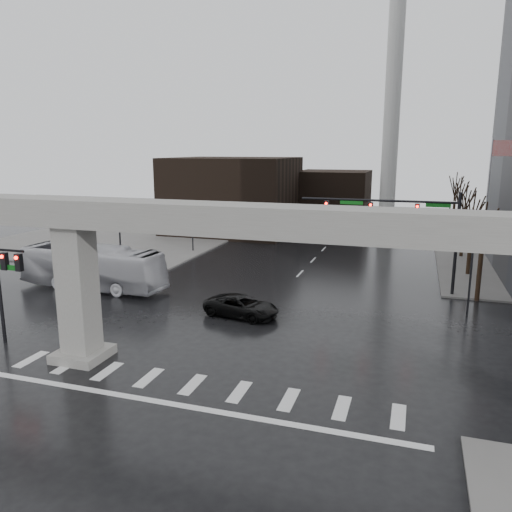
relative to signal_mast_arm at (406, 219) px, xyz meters
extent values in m
plane|color=black|center=(-8.99, -18.80, -5.83)|extent=(160.00, 160.00, 0.00)
cube|color=slate|center=(-34.99, 17.20, -5.75)|extent=(28.00, 36.00, 0.15)
cube|color=gray|center=(-8.99, -18.80, 2.17)|extent=(48.00, 2.20, 1.40)
cube|color=gray|center=(-15.99, -18.80, -2.18)|extent=(1.60, 1.60, 7.30)
cube|color=gray|center=(-15.99, -18.80, -5.58)|extent=(2.60, 2.60, 0.50)
cube|color=black|center=(-22.99, 23.20, -0.83)|extent=(16.00, 14.00, 10.00)
cube|color=black|center=(-10.99, 33.20, -1.83)|extent=(10.00, 10.00, 8.00)
cylinder|color=silver|center=(-2.99, 27.20, 9.17)|extent=(2.00, 2.00, 30.00)
cylinder|color=gray|center=(-2.99, 27.20, -5.23)|extent=(3.60, 3.60, 1.20)
cylinder|color=black|center=(3.81, 0.00, -1.83)|extent=(0.24, 0.24, 8.00)
cylinder|color=black|center=(-2.19, 0.00, 1.37)|extent=(12.00, 0.18, 0.18)
cube|color=black|center=(0.81, 0.00, 0.72)|extent=(0.35, 0.30, 1.00)
cube|color=black|center=(-2.69, 0.00, 0.72)|extent=(0.35, 0.30, 1.00)
cube|color=black|center=(-6.19, 0.00, 0.72)|extent=(0.35, 0.30, 1.00)
sphere|color=#FF0C05|center=(0.81, -0.18, 1.02)|extent=(0.20, 0.20, 0.20)
cube|color=#0C5A13|center=(2.31, 0.00, 1.17)|extent=(1.80, 0.05, 0.35)
cube|color=#0C5A13|center=(-4.19, 0.00, 1.17)|extent=(1.80, 0.05, 0.35)
cylinder|color=black|center=(-21.79, -18.30, -2.83)|extent=(0.20, 0.20, 6.00)
cylinder|color=black|center=(-20.79, -18.30, -0.23)|extent=(2.00, 0.14, 0.14)
cube|color=black|center=(-21.19, -18.30, -0.88)|extent=(0.35, 0.30, 1.00)
cube|color=black|center=(-20.19, -18.30, -0.88)|extent=(0.35, 0.30, 1.00)
cube|color=#0C5A13|center=(-21.29, -18.30, -1.23)|extent=(1.60, 0.05, 0.30)
cylinder|color=silver|center=(6.01, 3.20, 0.17)|extent=(0.12, 0.12, 12.00)
cube|color=red|center=(7.01, 3.20, 5.37)|extent=(2.00, 0.03, 1.20)
cylinder|color=black|center=(4.51, -4.80, -3.43)|extent=(0.14, 0.14, 4.80)
cube|color=black|center=(4.51, -4.80, -1.08)|extent=(0.90, 0.06, 0.06)
sphere|color=silver|center=(4.06, -4.80, -0.88)|extent=(0.32, 0.32, 0.32)
sphere|color=silver|center=(4.96, -4.80, -0.88)|extent=(0.32, 0.32, 0.32)
cylinder|color=black|center=(4.51, 9.20, -3.43)|extent=(0.14, 0.14, 4.80)
cube|color=black|center=(4.51, 9.20, -1.08)|extent=(0.90, 0.06, 0.06)
sphere|color=silver|center=(4.06, 9.20, -0.88)|extent=(0.32, 0.32, 0.32)
sphere|color=silver|center=(4.96, 9.20, -0.88)|extent=(0.32, 0.32, 0.32)
cylinder|color=black|center=(4.51, 23.20, -3.43)|extent=(0.14, 0.14, 4.80)
cube|color=black|center=(4.51, 23.20, -1.08)|extent=(0.90, 0.06, 0.06)
sphere|color=silver|center=(4.06, 23.20, -0.88)|extent=(0.32, 0.32, 0.32)
sphere|color=silver|center=(4.96, 23.20, -0.88)|extent=(0.32, 0.32, 0.32)
cylinder|color=black|center=(-22.49, -4.80, -3.43)|extent=(0.14, 0.14, 4.80)
cube|color=black|center=(-22.49, -4.80, -1.08)|extent=(0.90, 0.06, 0.06)
sphere|color=silver|center=(-22.94, -4.80, -0.88)|extent=(0.32, 0.32, 0.32)
sphere|color=silver|center=(-22.04, -4.80, -0.88)|extent=(0.32, 0.32, 0.32)
cylinder|color=black|center=(-22.49, 9.20, -3.43)|extent=(0.14, 0.14, 4.80)
cube|color=black|center=(-22.49, 9.20, -1.08)|extent=(0.90, 0.06, 0.06)
sphere|color=silver|center=(-22.94, 9.20, -0.88)|extent=(0.32, 0.32, 0.32)
sphere|color=silver|center=(-22.04, 9.20, -0.88)|extent=(0.32, 0.32, 0.32)
cylinder|color=black|center=(-22.49, 23.20, -3.43)|extent=(0.14, 0.14, 4.80)
cube|color=black|center=(-22.49, 23.20, -1.08)|extent=(0.90, 0.06, 0.06)
sphere|color=silver|center=(-22.94, 23.20, -0.88)|extent=(0.32, 0.32, 0.32)
sphere|color=silver|center=(-22.04, 23.20, -0.88)|extent=(0.32, 0.32, 0.32)
cylinder|color=black|center=(5.51, -0.80, -3.55)|extent=(0.34, 0.34, 4.55)
cylinder|color=black|center=(5.51, -0.80, 0.18)|extent=(0.12, 1.52, 2.98)
cylinder|color=black|center=(6.01, -0.55, -0.05)|extent=(0.83, 1.14, 2.51)
cylinder|color=black|center=(5.51, 7.20, -3.50)|extent=(0.34, 0.34, 4.66)
cylinder|color=black|center=(5.51, 7.20, 0.32)|extent=(0.12, 1.55, 3.05)
cylinder|color=black|center=(6.01, 7.45, 0.08)|extent=(0.85, 1.16, 2.57)
cylinder|color=black|center=(5.51, 15.20, -3.45)|extent=(0.34, 0.34, 4.76)
cylinder|color=black|center=(5.51, 15.20, 0.46)|extent=(0.12, 1.59, 3.11)
cylinder|color=black|center=(6.01, 15.45, 0.22)|extent=(0.86, 1.18, 2.62)
cylinder|color=black|center=(5.51, 23.20, -3.40)|extent=(0.34, 0.34, 4.87)
cylinder|color=black|center=(5.51, 23.20, 0.60)|extent=(0.12, 1.62, 3.18)
cylinder|color=black|center=(6.01, 23.45, 0.35)|extent=(0.88, 1.20, 2.68)
cylinder|color=black|center=(5.51, 31.20, -3.34)|extent=(0.34, 0.34, 4.97)
cylinder|color=black|center=(5.51, 31.20, 0.74)|extent=(0.12, 1.65, 3.25)
cylinder|color=black|center=(6.01, 31.45, 0.48)|extent=(0.89, 1.23, 2.74)
imported|color=black|center=(-10.10, -9.61, -5.11)|extent=(5.53, 3.34, 1.43)
imported|color=silver|center=(-23.96, -6.80, -4.07)|extent=(12.76, 3.68, 3.51)
camera|label=1|loc=(0.78, -40.03, 5.35)|focal=35.00mm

